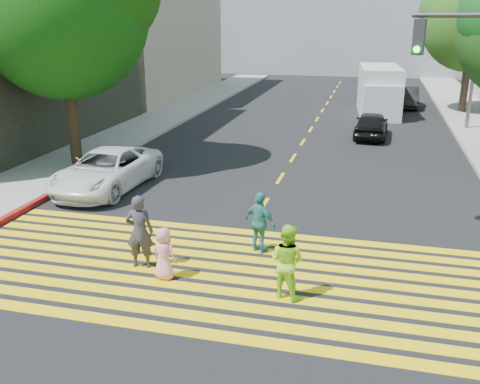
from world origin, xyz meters
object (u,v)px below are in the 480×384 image
at_px(tree_left, 64,3).
at_px(silver_car, 375,89).
at_px(pedestrian_child, 164,254).
at_px(tree_right_far, 476,15).
at_px(pedestrian_extra, 260,223).
at_px(white_sedan, 107,170).
at_px(dark_car_near, 371,124).
at_px(white_van, 379,92).
at_px(pedestrian_woman, 287,261).
at_px(pedestrian_man, 140,232).
at_px(dark_car_parked, 407,97).

relative_size(tree_left, silver_car, 1.91).
distance_m(pedestrian_child, silver_car, 29.58).
xyz_separation_m(tree_right_far, pedestrian_extra, (-7.68, -22.29, -4.85)).
bearing_deg(pedestrian_extra, white_sedan, -5.30).
distance_m(tree_right_far, dark_car_near, 10.85).
distance_m(pedestrian_extra, silver_car, 27.49).
relative_size(white_sedan, dark_car_near, 1.29).
height_order(pedestrian_child, white_sedan, white_sedan).
height_order(pedestrian_extra, white_van, white_van).
xyz_separation_m(pedestrian_child, pedestrian_extra, (1.77, 1.89, 0.18)).
bearing_deg(white_van, tree_left, -132.06).
relative_size(pedestrian_woman, silver_car, 0.34).
bearing_deg(tree_left, white_van, 52.64).
height_order(pedestrian_man, dark_car_parked, pedestrian_man).
xyz_separation_m(tree_left, pedestrian_man, (6.01, -7.59, -5.17)).
height_order(white_sedan, white_van, white_van).
height_order(pedestrian_extra, white_sedan, pedestrian_extra).
height_order(tree_left, dark_car_near, tree_left).
distance_m(pedestrian_woman, pedestrian_extra, 2.25).
height_order(tree_right_far, pedestrian_child, tree_right_far).
relative_size(dark_car_parked, white_van, 0.66).
distance_m(tree_left, pedestrian_woman, 13.57).
bearing_deg(silver_car, pedestrian_woman, 90.58).
relative_size(pedestrian_child, dark_car_parked, 0.31).
distance_m(silver_car, white_van, 6.58).
xyz_separation_m(dark_car_near, dark_car_parked, (2.05, 9.83, 0.02)).
bearing_deg(tree_left, pedestrian_child, -49.82).
bearing_deg(white_van, silver_car, 87.55).
bearing_deg(white_van, white_sedan, -122.01).
relative_size(dark_car_near, dark_car_parked, 0.94).
relative_size(pedestrian_extra, silver_car, 0.33).
xyz_separation_m(pedestrian_woman, white_van, (1.72, 22.86, 0.51)).
relative_size(tree_left, pedestrian_woman, 5.56).
bearing_deg(tree_left, pedestrian_extra, -35.60).
bearing_deg(dark_car_near, tree_right_far, -120.27).
distance_m(tree_left, dark_car_near, 14.67).
bearing_deg(dark_car_near, pedestrian_extra, 83.13).
bearing_deg(tree_left, dark_car_near, 36.54).
height_order(tree_left, pedestrian_man, tree_left).
bearing_deg(tree_right_far, pedestrian_woman, -105.38).
height_order(pedestrian_child, silver_car, silver_car).
relative_size(silver_car, white_van, 0.78).
bearing_deg(dark_car_near, pedestrian_child, 78.21).
xyz_separation_m(tree_right_far, dark_car_near, (-5.26, -8.07, -5.00)).
bearing_deg(silver_car, white_sedan, 73.51).
xyz_separation_m(tree_left, pedestrian_woman, (9.52, -8.13, -5.25)).
distance_m(pedestrian_man, pedestrian_woman, 3.56).
height_order(tree_left, pedestrian_child, tree_left).
distance_m(tree_left, dark_car_parked, 22.81).
relative_size(pedestrian_child, pedestrian_extra, 0.77).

